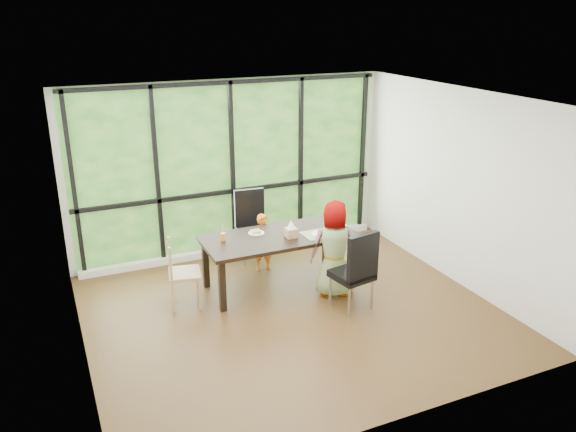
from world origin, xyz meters
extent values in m
plane|color=black|center=(0.00, 0.00, 0.00)|extent=(5.00, 5.00, 0.00)
plane|color=silver|center=(0.00, 2.25, 1.35)|extent=(5.00, 0.00, 5.00)
cube|color=#1B4E1A|center=(0.00, 2.23, 1.35)|extent=(4.80, 0.02, 2.65)
cube|color=silver|center=(0.00, 2.15, 0.05)|extent=(4.80, 0.12, 0.10)
cube|color=black|center=(0.15, 0.78, 0.38)|extent=(2.12, 1.06, 0.75)
cube|color=black|center=(0.14, 1.74, 0.54)|extent=(0.50, 0.50, 1.08)
cube|color=black|center=(0.76, -0.18, 0.54)|extent=(0.53, 0.53, 1.08)
cube|color=#A27952|center=(-1.17, 0.76, 0.45)|extent=(0.47, 0.49, 0.90)
imported|color=#CF6113|center=(0.15, 1.35, 0.43)|extent=(0.34, 0.25, 0.87)
imported|color=slate|center=(0.76, 0.26, 0.66)|extent=(0.76, 0.64, 1.32)
cube|color=tan|center=(0.69, 0.60, 0.75)|extent=(0.47, 0.35, 0.01)
cylinder|color=white|center=(-0.10, 0.97, 0.76)|extent=(0.22, 0.22, 0.01)
cylinder|color=white|center=(0.69, 0.58, 0.76)|extent=(0.25, 0.25, 0.02)
cylinder|color=orange|center=(-0.59, 0.92, 0.80)|extent=(0.07, 0.07, 0.10)
cylinder|color=#61D032|center=(1.01, 0.49, 0.81)|extent=(0.08, 0.08, 0.12)
cylinder|color=white|center=(1.13, 0.81, 0.80)|extent=(0.09, 0.09, 0.09)
cube|color=tan|center=(0.29, 0.66, 0.81)|extent=(0.15, 0.15, 0.13)
cylinder|color=white|center=(-0.59, 0.92, 0.89)|extent=(0.01, 0.04, 0.20)
cylinder|color=pink|center=(1.01, 0.49, 0.91)|extent=(0.01, 0.04, 0.20)
cone|color=white|center=(0.29, 0.66, 0.93)|extent=(0.12, 0.12, 0.11)
camera|label=1|loc=(-2.68, -5.86, 3.65)|focal=35.70mm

